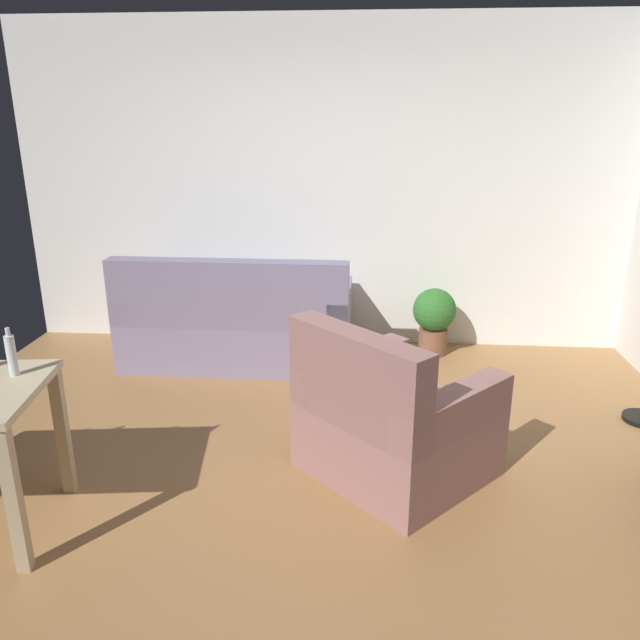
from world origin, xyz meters
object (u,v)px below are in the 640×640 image
armchair (391,422)px  bottle_clear (11,355)px  couch (237,326)px  potted_plant (434,317)px

armchair → bottle_clear: 1.99m
couch → bottle_clear: (-0.64, -2.07, 0.56)m
couch → armchair: 1.98m
bottle_clear → couch: bearing=72.7°
potted_plant → armchair: 1.93m
potted_plant → couch: bearing=-169.0°
couch → armchair: bearing=127.3°
couch → potted_plant: 1.64m
potted_plant → bottle_clear: bearing=-133.5°
potted_plant → armchair: (-0.41, -1.89, -0.01)m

